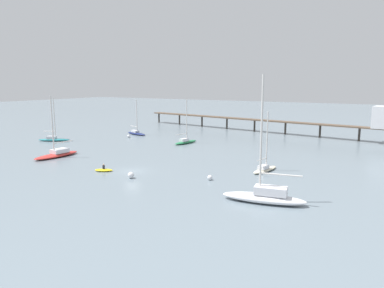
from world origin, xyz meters
name	(u,v)px	position (x,y,z in m)	size (l,w,h in m)	color
ground_plane	(132,171)	(0.00, 0.00, 0.00)	(400.00, 400.00, 0.00)	slate
pier	(331,119)	(19.79, 48.66, 4.73)	(72.43, 13.50, 8.11)	brown
sailboat_navy	(136,132)	(-23.93, 30.81, 0.55)	(7.37, 3.78, 8.84)	navy
sailboat_white	(265,195)	(22.12, -3.82, 0.87)	(9.59, 3.97, 14.06)	white
sailboat_green	(185,141)	(-6.00, 25.44, 0.62)	(2.71, 7.03, 9.61)	#287F4C
sailboat_teal	(54,138)	(-33.47, 13.17, 0.63)	(6.97, 4.91, 9.79)	#1E727A
sailboat_red	(57,153)	(-18.43, 1.63, 0.62)	(2.96, 8.99, 10.94)	red
sailboat_cream	(265,167)	(17.27, 10.13, 0.58)	(2.67, 6.27, 8.93)	beige
dinghy_yellow	(104,170)	(-3.62, -2.09, 0.21)	(2.99, 2.27, 1.14)	yellow
mooring_buoy_outer	(131,175)	(2.55, -3.21, 0.45)	(0.89, 0.89, 0.89)	silver
mooring_buoy_mid	(129,136)	(-22.28, 25.88, 0.35)	(0.70, 0.70, 0.70)	silver
mooring_buoy_inner	(210,178)	(12.48, 1.50, 0.35)	(0.70, 0.70, 0.70)	silver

